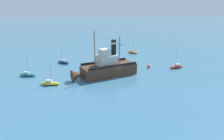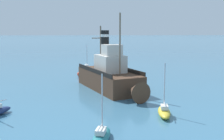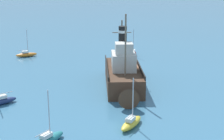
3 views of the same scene
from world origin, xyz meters
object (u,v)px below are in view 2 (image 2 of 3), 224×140
sailboat_yellow (164,111)px  mooring_buoy (79,74)px  old_tugboat (111,76)px  sailboat_red (87,68)px  sailboat_teal (101,136)px

sailboat_yellow → mooring_buoy: size_ratio=6.51×
old_tugboat → sailboat_red: size_ratio=2.97×
old_tugboat → mooring_buoy: (4.96, -10.91, -1.45)m
sailboat_red → sailboat_teal: (-2.85, 34.89, 0.00)m
sailboat_teal → old_tugboat: bearing=-94.0°
sailboat_teal → sailboat_yellow: 8.28m
sailboat_teal → sailboat_yellow: size_ratio=1.00×
sailboat_red → sailboat_yellow: (-8.68, 29.01, 0.00)m
sailboat_red → sailboat_yellow: size_ratio=1.00×
sailboat_yellow → mooring_buoy: 24.17m
sailboat_yellow → old_tugboat: bearing=-67.8°
old_tugboat → mooring_buoy: 12.07m
sailboat_yellow → mooring_buoy: (9.57, -22.19, -0.05)m
sailboat_teal → sailboat_yellow: bearing=-134.7°
sailboat_yellow → sailboat_teal: bearing=45.3°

